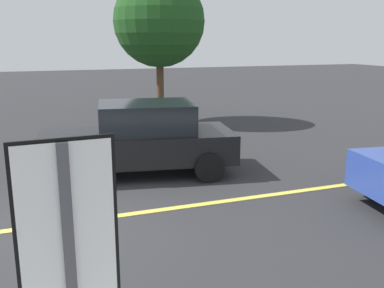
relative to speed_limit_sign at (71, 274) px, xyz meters
name	(u,v)px	position (x,y,z in m)	size (l,w,h in m)	color
ground_plane	(43,226)	(-0.10, 4.93, -1.76)	(80.00, 80.00, 0.00)	#2D2D30
lane_marking_centre	(210,203)	(2.90, 4.93, -1.76)	(28.00, 0.16, 0.01)	#E0D14C
speed_limit_sign	(71,274)	(0.00, 0.00, 0.00)	(0.54, 0.06, 2.52)	#4C4C51
car_black_mid_road	(140,138)	(2.15, 7.30, -0.94)	(4.58, 2.64, 1.64)	black
tree_left_verge	(159,21)	(4.42, 13.37, 1.90)	(3.28, 3.28, 5.31)	#513823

